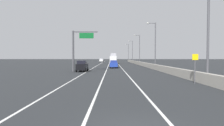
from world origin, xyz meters
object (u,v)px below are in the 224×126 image
object	(u,v)px
lamp_post_right_fourth	(132,50)
car_blue_3	(113,64)
overhead_sign_gantry	(77,46)
speed_advisory_sign	(195,66)
lamp_post_right_near	(206,24)
lamp_post_right_third	(139,47)
car_white_2	(101,60)
lamp_post_right_fifth	(128,51)
car_black_0	(82,66)
car_red_1	(113,61)
lamp_post_right_second	(154,42)
box_truck	(113,59)

from	to	relation	value
lamp_post_right_fourth	car_blue_3	world-z (taller)	lamp_post_right_fourth
overhead_sign_gantry	speed_advisory_sign	size ratio (longest dim) A/B	2.50
lamp_post_right_near	lamp_post_right_third	size ratio (longest dim) A/B	1.00
lamp_post_right_third	car_white_2	xyz separation A→B (m)	(-15.59, 32.06, -5.21)
lamp_post_right_third	car_blue_3	size ratio (longest dim) A/B	2.44
lamp_post_right_fifth	car_black_0	size ratio (longest dim) A/B	2.51
lamp_post_right_fifth	car_red_1	size ratio (longest dim) A/B	2.55
car_red_1	lamp_post_right_fourth	bearing A→B (deg)	52.04
lamp_post_right_second	car_white_2	bearing A→B (deg)	105.61
car_red_1	box_truck	distance (m)	10.05
overhead_sign_gantry	car_black_0	xyz separation A→B (m)	(0.83, 0.45, -3.71)
overhead_sign_gantry	car_red_1	size ratio (longest dim) A/B	1.77
car_black_0	car_red_1	bearing A→B (deg)	82.22
lamp_post_right_second	car_white_2	xyz separation A→B (m)	(-15.69, 56.14, -5.21)
car_red_1	car_blue_3	distance (m)	34.32
lamp_post_right_near	lamp_post_right_fifth	xyz separation A→B (m)	(0.36, 96.31, 0.00)
speed_advisory_sign	lamp_post_right_third	xyz separation A→B (m)	(1.38, 48.59, 4.40)
lamp_post_right_third	car_white_2	world-z (taller)	lamp_post_right_third
lamp_post_right_fourth	box_truck	distance (m)	24.25
lamp_post_right_near	car_white_2	bearing A→B (deg)	100.92
car_white_2	box_truck	bearing A→B (deg)	-78.14
lamp_post_right_fourth	lamp_post_right_fifth	world-z (taller)	same
lamp_post_right_second	box_truck	xyz separation A→B (m)	(-9.40, 26.22, -4.25)
speed_advisory_sign	box_truck	distance (m)	51.35
overhead_sign_gantry	lamp_post_right_third	bearing A→B (deg)	64.14
lamp_post_right_second	lamp_post_right_fourth	size ratio (longest dim) A/B	1.00
lamp_post_right_fifth	lamp_post_right_second	bearing A→B (deg)	-90.11
speed_advisory_sign	lamp_post_right_fifth	xyz separation A→B (m)	(1.62, 96.75, 4.40)
lamp_post_right_fourth	car_red_1	world-z (taller)	lamp_post_right_fourth
speed_advisory_sign	lamp_post_right_fourth	size ratio (longest dim) A/B	0.28
lamp_post_right_near	car_white_2	xyz separation A→B (m)	(-15.47, 80.22, -5.21)
lamp_post_right_fifth	car_white_2	distance (m)	23.17
speed_advisory_sign	lamp_post_right_near	bearing A→B (deg)	19.08
car_red_1	car_blue_3	size ratio (longest dim) A/B	0.96
speed_advisory_sign	lamp_post_right_near	xyz separation A→B (m)	(1.26, 0.44, 4.40)
car_blue_3	car_red_1	bearing A→B (deg)	89.69
lamp_post_right_fourth	lamp_post_right_fifth	distance (m)	24.08
lamp_post_right_fifth	car_black_0	xyz separation A→B (m)	(-15.62, -81.16, -5.14)
speed_advisory_sign	car_blue_3	distance (m)	27.62
lamp_post_right_second	speed_advisory_sign	bearing A→B (deg)	-93.45
lamp_post_right_near	lamp_post_right_second	world-z (taller)	same
lamp_post_right_near	lamp_post_right_fifth	distance (m)	96.31
lamp_post_right_fourth	speed_advisory_sign	bearing A→B (deg)	-91.17
lamp_post_right_near	box_truck	bearing A→B (deg)	100.35
overhead_sign_gantry	lamp_post_right_third	world-z (taller)	lamp_post_right_third
box_truck	lamp_post_right_fifth	bearing A→B (deg)	78.28
lamp_post_right_near	lamp_post_right_fifth	bearing A→B (deg)	89.79
lamp_post_right_fourth	lamp_post_right_second	bearing A→B (deg)	-90.00
car_red_1	car_white_2	world-z (taller)	car_red_1
lamp_post_right_second	car_black_0	world-z (taller)	lamp_post_right_second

